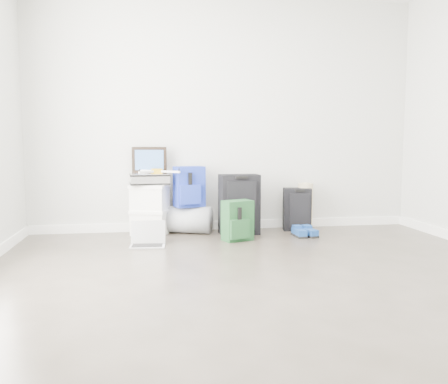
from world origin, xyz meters
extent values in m
plane|color=#342E25|center=(0.00, 0.00, 0.00)|extent=(5.00, 5.00, 0.00)
cube|color=beige|center=(0.00, 2.50, 1.35)|extent=(4.50, 0.02, 2.70)
cube|color=white|center=(0.00, 2.49, 0.05)|extent=(4.50, 0.02, 0.10)
cube|color=white|center=(-0.88, 2.30, 0.12)|extent=(0.45, 0.41, 0.24)
cube|color=white|center=(-0.88, 2.30, 0.26)|extent=(0.48, 0.43, 0.04)
cube|color=white|center=(-0.88, 2.30, 0.40)|extent=(0.45, 0.41, 0.24)
cube|color=white|center=(-0.88, 2.30, 0.54)|extent=(0.48, 0.43, 0.04)
cube|color=#B2B2B7|center=(-0.88, 2.30, 0.62)|extent=(0.44, 0.34, 0.12)
cube|color=black|center=(-0.88, 2.40, 0.83)|extent=(0.39, 0.10, 0.29)
cube|color=#27569C|center=(-0.88, 2.39, 0.83)|extent=(0.32, 0.07, 0.23)
cube|color=gold|center=(-0.80, 2.28, 0.71)|extent=(0.12, 0.12, 0.06)
cube|color=white|center=(-0.71, 2.41, 0.71)|extent=(0.21, 0.26, 0.02)
cube|color=white|center=(-0.92, 2.38, 0.71)|extent=(0.26, 0.21, 0.02)
cube|color=white|center=(-0.90, 2.16, 0.71)|extent=(0.21, 0.26, 0.02)
cube|color=white|center=(-0.68, 2.19, 0.71)|extent=(0.26, 0.21, 0.02)
cylinder|color=gray|center=(-0.44, 2.30, 0.15)|extent=(0.57, 0.46, 0.31)
cube|color=navy|center=(-0.44, 2.28, 0.53)|extent=(0.36, 0.27, 0.45)
cube|color=navy|center=(-0.44, 2.17, 0.46)|extent=(0.25, 0.13, 0.22)
cube|color=black|center=(0.11, 2.17, 0.34)|extent=(0.45, 0.28, 0.67)
cube|color=black|center=(0.11, 2.03, 0.34)|extent=(0.33, 0.05, 0.54)
cube|color=black|center=(0.11, 2.03, 0.65)|extent=(0.13, 0.04, 0.03)
cube|color=#163D1F|center=(0.02, 1.82, 0.21)|extent=(0.35, 0.28, 0.42)
cube|color=#163D1F|center=(0.02, 1.72, 0.14)|extent=(0.23, 0.13, 0.20)
cube|color=black|center=(0.82, 2.28, 0.25)|extent=(0.34, 0.23, 0.50)
cube|color=black|center=(0.82, 2.18, 0.25)|extent=(0.24, 0.07, 0.40)
cube|color=black|center=(0.82, 2.19, 0.48)|extent=(0.11, 0.04, 0.02)
cube|color=black|center=(0.72, 1.90, 0.01)|extent=(0.11, 0.26, 0.02)
cube|color=#1B4FA7|center=(0.72, 1.90, 0.05)|extent=(0.11, 0.25, 0.06)
cube|color=black|center=(0.84, 1.90, 0.01)|extent=(0.15, 0.27, 0.02)
cube|color=#1B4FA7|center=(0.84, 1.90, 0.05)|extent=(0.15, 0.26, 0.06)
cylinder|color=#C1B288|center=(0.94, 2.35, 0.27)|extent=(0.18, 0.18, 0.54)
cube|color=silver|center=(-0.92, 1.64, 0.01)|extent=(0.36, 0.27, 0.02)
cube|color=black|center=(-0.92, 1.64, 0.02)|extent=(0.31, 0.18, 0.00)
cube|color=black|center=(-0.91, 1.76, 0.13)|extent=(0.34, 0.04, 0.23)
camera|label=1|loc=(-0.88, -3.01, 1.03)|focal=38.00mm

